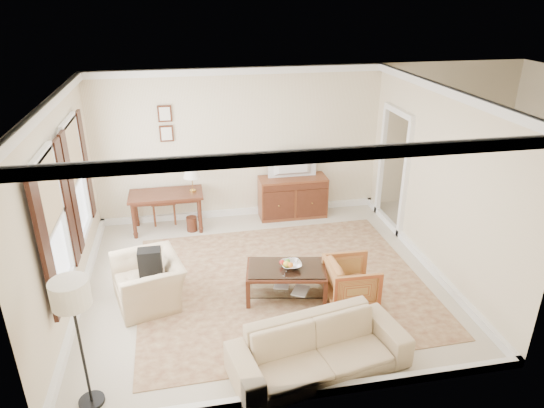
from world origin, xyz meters
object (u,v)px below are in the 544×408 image
object	(u,v)px
striped_armchair	(351,279)
club_armchair	(148,274)
tv	(294,156)
writing_desk	(166,199)
sofa	(320,342)
coffee_table	(286,274)
sideboard	(293,197)

from	to	relation	value
striped_armchair	club_armchair	size ratio (longest dim) A/B	0.69
tv	striped_armchair	distance (m)	3.12
striped_armchair	writing_desk	bearing A→B (deg)	44.08
sofa	coffee_table	bearing A→B (deg)	81.26
striped_armchair	sofa	xyz separation A→B (m)	(-0.84, -1.28, 0.06)
writing_desk	sideboard	distance (m)	2.45
coffee_table	sofa	world-z (taller)	sofa
club_armchair	sofa	xyz separation A→B (m)	(2.02, -1.81, -0.04)
tv	sideboard	bearing A→B (deg)	-90.00
club_armchair	sofa	size ratio (longest dim) A/B	0.49
tv	sofa	size ratio (longest dim) A/B	0.43
coffee_table	sofa	distance (m)	1.57
sideboard	sofa	world-z (taller)	sofa
writing_desk	coffee_table	size ratio (longest dim) A/B	1.07
writing_desk	sofa	distance (m)	4.50
writing_desk	coffee_table	world-z (taller)	writing_desk
writing_desk	club_armchair	distance (m)	2.34
sofa	club_armchair	bearing A→B (deg)	127.36
writing_desk	tv	size ratio (longest dim) A/B	1.49
coffee_table	sofa	size ratio (longest dim) A/B	0.60
striped_armchair	club_armchair	distance (m)	2.91
tv	club_armchair	world-z (taller)	tv
sideboard	club_armchair	world-z (taller)	club_armchair
writing_desk	sideboard	world-z (taller)	sideboard
sideboard	tv	bearing A→B (deg)	-90.00
sideboard	sofa	size ratio (longest dim) A/B	0.63
sideboard	club_armchair	xyz separation A→B (m)	(-2.69, -2.47, 0.04)
coffee_table	writing_desk	bearing A→B (deg)	123.78
writing_desk	coffee_table	distance (m)	3.10
tv	striped_armchair	xyz separation A→B (m)	(0.17, -2.98, -0.91)
sideboard	striped_armchair	world-z (taller)	sideboard
sideboard	striped_armchair	size ratio (longest dim) A/B	1.86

